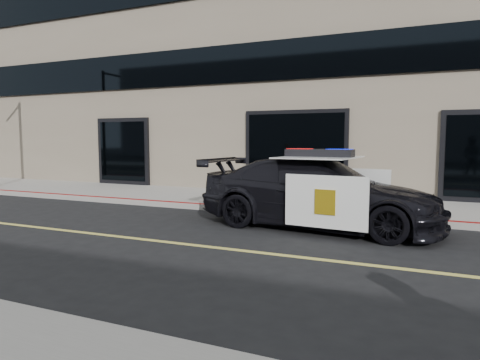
% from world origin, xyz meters
% --- Properties ---
extents(ground, '(120.00, 120.00, 0.00)m').
position_xyz_m(ground, '(0.00, 0.00, 0.00)').
color(ground, black).
rests_on(ground, ground).
extents(sidewalk_n, '(60.00, 3.50, 0.15)m').
position_xyz_m(sidewalk_n, '(0.00, 5.25, 0.07)').
color(sidewalk_n, gray).
rests_on(sidewalk_n, ground).
extents(building_n, '(60.00, 7.00, 12.00)m').
position_xyz_m(building_n, '(0.00, 10.50, 6.00)').
color(building_n, '#756856').
rests_on(building_n, ground).
extents(police_car, '(3.11, 5.64, 1.72)m').
position_xyz_m(police_car, '(0.85, 2.50, 0.77)').
color(police_car, black).
rests_on(police_car, ground).
extents(fire_hydrant, '(0.35, 0.49, 0.78)m').
position_xyz_m(fire_hydrant, '(-2.63, 4.35, 0.51)').
color(fire_hydrant, beige).
rests_on(fire_hydrant, sidewalk_n).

